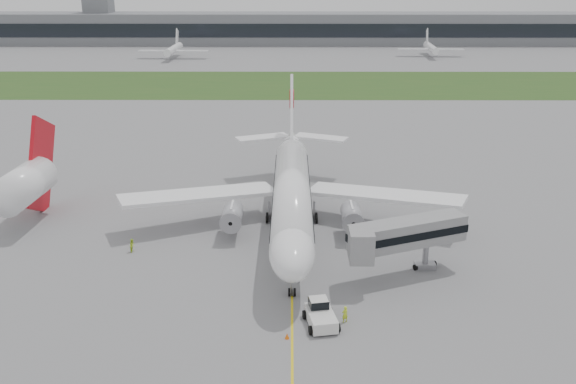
{
  "coord_description": "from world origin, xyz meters",
  "views": [
    {
      "loc": [
        -0.17,
        -78.28,
        34.59
      ],
      "look_at": [
        -0.52,
        2.0,
        6.23
      ],
      "focal_mm": 40.0,
      "sensor_mm": 36.0,
      "label": 1
    }
  ],
  "objects_px": {
    "ground_crew_near": "(345,314)",
    "pushback_tug": "(320,314)",
    "airliner": "(292,189)",
    "jet_bridge": "(401,235)",
    "neighbor_aircraft": "(26,183)"
  },
  "relations": [
    {
      "from": "pushback_tug",
      "to": "neighbor_aircraft",
      "type": "height_order",
      "value": "neighbor_aircraft"
    },
    {
      "from": "airliner",
      "to": "neighbor_aircraft",
      "type": "xyz_separation_m",
      "value": [
        -37.21,
        1.67,
        0.32
      ]
    },
    {
      "from": "airliner",
      "to": "jet_bridge",
      "type": "height_order",
      "value": "airliner"
    },
    {
      "from": "jet_bridge",
      "to": "ground_crew_near",
      "type": "height_order",
      "value": "jet_bridge"
    },
    {
      "from": "ground_crew_near",
      "to": "neighbor_aircraft",
      "type": "distance_m",
      "value": 50.76
    },
    {
      "from": "jet_bridge",
      "to": "neighbor_aircraft",
      "type": "relative_size",
      "value": 0.8
    },
    {
      "from": "jet_bridge",
      "to": "ground_crew_near",
      "type": "distance_m",
      "value": 13.32
    },
    {
      "from": "ground_crew_near",
      "to": "pushback_tug",
      "type": "bearing_deg",
      "value": -17.21
    },
    {
      "from": "airliner",
      "to": "ground_crew_near",
      "type": "bearing_deg",
      "value": -77.95
    },
    {
      "from": "airliner",
      "to": "jet_bridge",
      "type": "bearing_deg",
      "value": -50.04
    },
    {
      "from": "airliner",
      "to": "jet_bridge",
      "type": "xyz_separation_m",
      "value": [
        12.64,
        -15.08,
        -0.39
      ]
    },
    {
      "from": "pushback_tug",
      "to": "ground_crew_near",
      "type": "bearing_deg",
      "value": -4.0
    },
    {
      "from": "pushback_tug",
      "to": "ground_crew_near",
      "type": "relative_size",
      "value": 2.77
    },
    {
      "from": "airliner",
      "to": "pushback_tug",
      "type": "xyz_separation_m",
      "value": [
        2.88,
        -25.68,
        -4.57
      ]
    },
    {
      "from": "pushback_tug",
      "to": "neighbor_aircraft",
      "type": "bearing_deg",
      "value": 135.24
    }
  ]
}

